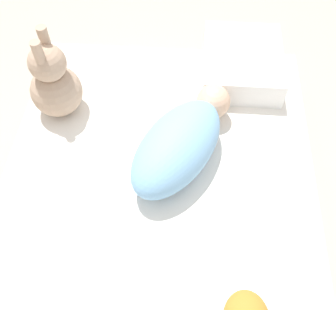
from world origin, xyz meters
TOP-DOWN VIEW (x-y plane):
  - ground_plane at (0.00, 0.00)m, footprint 12.00×12.00m
  - bed_mattress at (0.00, 0.00)m, footprint 1.11×0.98m
  - swaddled_baby at (-0.03, 0.07)m, footprint 0.48×0.37m
  - pillow at (-0.44, 0.27)m, footprint 0.34×0.28m
  - bunny_plush at (-0.21, -0.37)m, footprint 0.17×0.17m

SIDE VIEW (x-z plane):
  - ground_plane at x=0.00m, z-range 0.00..0.00m
  - bed_mattress at x=0.00m, z-range 0.00..0.23m
  - pillow at x=-0.44m, z-range 0.23..0.33m
  - swaddled_baby at x=-0.03m, z-range 0.23..0.40m
  - bunny_plush at x=-0.21m, z-range 0.19..0.51m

